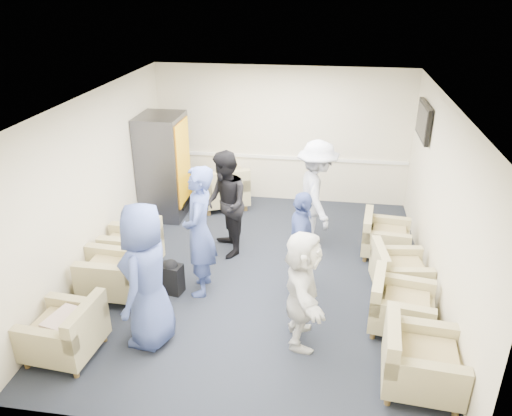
# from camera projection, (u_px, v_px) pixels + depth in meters

# --- Properties ---
(floor) EXTENTS (6.00, 6.00, 0.00)m
(floor) POSITION_uv_depth(u_px,v_px,m) (260.00, 275.00, 7.70)
(floor) COLOR black
(floor) RESTS_ON ground
(ceiling) EXTENTS (6.00, 6.00, 0.00)m
(ceiling) POSITION_uv_depth(u_px,v_px,m) (261.00, 101.00, 6.57)
(ceiling) COLOR white
(ceiling) RESTS_ON back_wall
(back_wall) EXTENTS (5.00, 0.02, 2.70)m
(back_wall) POSITION_uv_depth(u_px,v_px,m) (282.00, 135.00, 9.83)
(back_wall) COLOR beige
(back_wall) RESTS_ON floor
(front_wall) EXTENTS (5.00, 0.02, 2.70)m
(front_wall) POSITION_uv_depth(u_px,v_px,m) (212.00, 325.00, 4.44)
(front_wall) COLOR beige
(front_wall) RESTS_ON floor
(left_wall) EXTENTS (0.02, 6.00, 2.70)m
(left_wall) POSITION_uv_depth(u_px,v_px,m) (95.00, 185.00, 7.48)
(left_wall) COLOR beige
(left_wall) RESTS_ON floor
(right_wall) EXTENTS (0.02, 6.00, 2.70)m
(right_wall) POSITION_uv_depth(u_px,v_px,m) (441.00, 205.00, 6.80)
(right_wall) COLOR beige
(right_wall) RESTS_ON floor
(chair_rail) EXTENTS (4.98, 0.04, 0.06)m
(chair_rail) POSITION_uv_depth(u_px,v_px,m) (281.00, 157.00, 10.00)
(chair_rail) COLOR white
(chair_rail) RESTS_ON back_wall
(tv) EXTENTS (0.10, 1.00, 0.58)m
(tv) POSITION_uv_depth(u_px,v_px,m) (424.00, 121.00, 8.13)
(tv) COLOR black
(tv) RESTS_ON right_wall
(armchair_left_near) EXTENTS (0.86, 0.86, 0.64)m
(armchair_left_near) POSITION_uv_depth(u_px,v_px,m) (68.00, 333.00, 5.94)
(armchair_left_near) COLOR tan
(armchair_left_near) RESTS_ON floor
(armchair_left_mid) EXTENTS (0.92, 0.92, 0.73)m
(armchair_left_mid) POSITION_uv_depth(u_px,v_px,m) (122.00, 271.00, 7.12)
(armchair_left_mid) COLOR tan
(armchair_left_mid) RESTS_ON floor
(armchair_left_far) EXTENTS (0.93, 0.93, 0.70)m
(armchair_left_far) POSITION_uv_depth(u_px,v_px,m) (131.00, 253.00, 7.62)
(armchair_left_far) COLOR tan
(armchair_left_far) RESTS_ON floor
(armchair_right_near) EXTENTS (0.92, 0.92, 0.68)m
(armchair_right_near) POSITION_uv_depth(u_px,v_px,m) (417.00, 362.00, 5.47)
(armchair_right_near) COLOR tan
(armchair_right_near) RESTS_ON floor
(armchair_right_midnear) EXTENTS (0.90, 0.90, 0.63)m
(armchair_right_midnear) POSITION_uv_depth(u_px,v_px,m) (398.00, 307.00, 6.42)
(armchair_right_midnear) COLOR tan
(armchair_right_midnear) RESTS_ON floor
(armchair_right_midfar) EXTENTS (0.84, 0.84, 0.60)m
(armchair_right_midfar) POSITION_uv_depth(u_px,v_px,m) (397.00, 273.00, 7.20)
(armchair_right_midfar) COLOR tan
(armchair_right_midfar) RESTS_ON floor
(armchair_right_far) EXTENTS (0.83, 0.83, 0.60)m
(armchair_right_far) POSITION_uv_depth(u_px,v_px,m) (383.00, 238.00, 8.16)
(armchair_right_far) COLOR tan
(armchair_right_far) RESTS_ON floor
(armchair_corner) EXTENTS (1.21, 1.21, 0.73)m
(armchair_corner) POSITION_uv_depth(u_px,v_px,m) (223.00, 190.00, 9.86)
(armchair_corner) COLOR tan
(armchair_corner) RESTS_ON floor
(vending_machine) EXTENTS (0.79, 0.92, 1.95)m
(vending_machine) POSITION_uv_depth(u_px,v_px,m) (164.00, 167.00, 9.30)
(vending_machine) COLOR #484850
(vending_machine) RESTS_ON floor
(backpack) EXTENTS (0.35, 0.28, 0.54)m
(backpack) POSITION_uv_depth(u_px,v_px,m) (171.00, 276.00, 7.17)
(backpack) COLOR black
(backpack) RESTS_ON floor
(pillow) EXTENTS (0.44, 0.53, 0.13)m
(pillow) POSITION_uv_depth(u_px,v_px,m) (65.00, 321.00, 5.88)
(pillow) COLOR beige
(pillow) RESTS_ON armchair_left_near
(person_front_left) EXTENTS (0.65, 0.95, 1.86)m
(person_front_left) POSITION_uv_depth(u_px,v_px,m) (147.00, 276.00, 5.95)
(person_front_left) COLOR #3C4D91
(person_front_left) RESTS_ON floor
(person_mid_left) EXTENTS (0.54, 0.75, 1.92)m
(person_mid_left) POSITION_uv_depth(u_px,v_px,m) (199.00, 232.00, 6.94)
(person_mid_left) COLOR #3C4D91
(person_mid_left) RESTS_ON floor
(person_back_left) EXTENTS (0.95, 1.04, 1.75)m
(person_back_left) POSITION_uv_depth(u_px,v_px,m) (225.00, 205.00, 7.97)
(person_back_left) COLOR black
(person_back_left) RESTS_ON floor
(person_back_right) EXTENTS (0.96, 1.32, 1.84)m
(person_back_right) POSITION_uv_depth(u_px,v_px,m) (316.00, 195.00, 8.21)
(person_back_right) COLOR silver
(person_back_right) RESTS_ON floor
(person_mid_right) EXTENTS (0.43, 0.94, 1.57)m
(person_mid_right) POSITION_uv_depth(u_px,v_px,m) (301.00, 245.00, 6.95)
(person_mid_right) COLOR #3C4D91
(person_mid_right) RESTS_ON floor
(person_front_right) EXTENTS (0.60, 1.46, 1.53)m
(person_front_right) POSITION_uv_depth(u_px,v_px,m) (302.00, 289.00, 6.00)
(person_front_right) COLOR silver
(person_front_right) RESTS_ON floor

